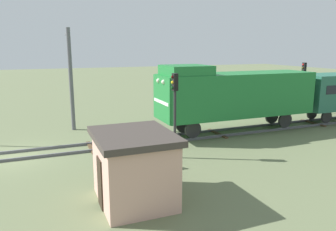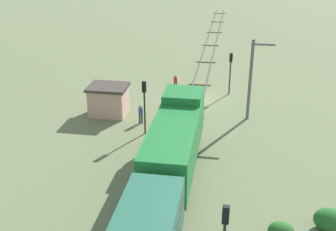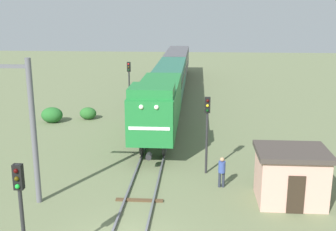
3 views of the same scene
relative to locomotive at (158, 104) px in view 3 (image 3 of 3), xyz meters
name	(u,v)px [view 3 (image 3 of 3)]	position (x,y,z in m)	size (l,w,h in m)	color
locomotive	(158,104)	(0.00, 0.00, 0.00)	(2.90, 11.60, 4.60)	#1E7233
passenger_car_leading	(170,77)	(0.00, 13.34, -0.25)	(2.84, 14.00, 3.66)	#26604C
passenger_car_trailing	(177,60)	(0.00, 27.94, -0.25)	(2.84, 14.00, 3.66)	#4C4C51
traffic_signal_near	(20,201)	(-3.20, -16.22, 0.23)	(0.32, 0.34, 4.33)	#262628
traffic_signal_mid	(207,121)	(3.40, -5.88, 0.38)	(0.32, 0.34, 4.56)	#262628
traffic_signal_far	(129,77)	(-3.60, 9.52, 0.37)	(0.32, 0.34, 4.55)	#262628
worker_by_signal	(222,170)	(4.20, -7.82, -1.78)	(0.38, 0.38, 1.70)	#262B38
catenary_mast	(32,128)	(-5.07, -10.27, 1.07)	(1.94, 0.28, 7.21)	#595960
relay_hut	(291,175)	(7.50, -9.31, -1.38)	(3.50, 2.90, 2.74)	#D19E8C
bush_near	(52,115)	(-9.41, 4.47, -2.12)	(1.81, 1.48, 1.31)	#235F26
bush_mid	(88,113)	(-6.65, 5.75, -2.25)	(1.45, 1.18, 1.05)	#275F26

